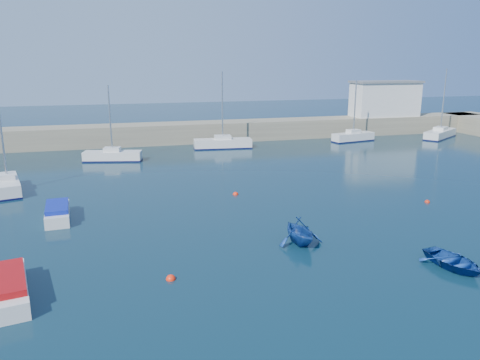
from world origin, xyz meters
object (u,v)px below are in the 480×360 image
object	(u,v)px
sailboat_5	(113,156)
sailboat_7	(353,137)
dinghy_left	(300,231)
sailboat_6	(223,143)
motorboat_1	(58,212)
motorboat_0	(6,288)
harbor_office	(385,100)
sailboat_8	(440,134)
dinghy_center	(453,261)
sailboat_3	(8,185)

from	to	relation	value
sailboat_5	sailboat_7	xyz separation A→B (m)	(32.16, 4.77, 0.05)
sailboat_5	dinghy_left	world-z (taller)	sailboat_5
sailboat_6	motorboat_1	distance (m)	29.62
sailboat_7	motorboat_0	xyz separation A→B (m)	(-37.35, -35.56, -0.11)
sailboat_5	harbor_office	bearing A→B (deg)	-62.28
sailboat_7	dinghy_left	distance (m)	39.46
harbor_office	sailboat_8	world-z (taller)	sailboat_8
sailboat_5	sailboat_7	world-z (taller)	sailboat_5
sailboat_6	sailboat_7	bearing A→B (deg)	-83.38
sailboat_6	sailboat_8	world-z (taller)	sailboat_8
sailboat_8	motorboat_1	distance (m)	54.89
sailboat_7	dinghy_left	xyz separation A→B (m)	(-21.72, -32.94, 0.17)
sailboat_5	dinghy_center	distance (m)	37.58
sailboat_3	motorboat_0	distance (m)	20.34
sailboat_8	motorboat_0	bearing A→B (deg)	91.19
harbor_office	dinghy_left	xyz separation A→B (m)	(-29.86, -38.56, -4.28)
sailboat_7	motorboat_1	distance (m)	43.50
sailboat_8	motorboat_0	world-z (taller)	sailboat_8
motorboat_1	dinghy_center	world-z (taller)	motorboat_1
sailboat_5	motorboat_1	xyz separation A→B (m)	(-3.97, -19.45, -0.10)
harbor_office	motorboat_1	bearing A→B (deg)	-146.03
sailboat_7	dinghy_left	bearing A→B (deg)	135.28
sailboat_5	dinghy_left	bearing A→B (deg)	-146.38
motorboat_0	dinghy_center	xyz separation A→B (m)	(22.20, -2.71, -0.17)
harbor_office	motorboat_1	xyz separation A→B (m)	(-44.28, -29.83, -4.59)
sailboat_3	dinghy_left	size ratio (longest dim) A/B	2.55
sailboat_3	motorboat_1	size ratio (longest dim) A/B	1.77
motorboat_0	dinghy_left	xyz separation A→B (m)	(15.63, 2.62, 0.28)
motorboat_0	motorboat_1	distance (m)	11.40
sailboat_8	sailboat_7	bearing A→B (deg)	53.52
sailboat_5	sailboat_8	size ratio (longest dim) A/B	0.85
dinghy_left	harbor_office	bearing A→B (deg)	47.55
harbor_office	sailboat_5	distance (m)	41.87
sailboat_8	motorboat_0	distance (m)	61.60
sailboat_6	motorboat_1	xyz separation A→B (m)	(-17.55, -23.87, -0.15)
harbor_office	sailboat_6	size ratio (longest dim) A/B	1.05
sailboat_3	sailboat_5	world-z (taller)	sailboat_5
dinghy_center	dinghy_left	world-z (taller)	dinghy_left
sailboat_5	motorboat_1	bearing A→B (deg)	-178.27
sailboat_8	motorboat_0	xyz separation A→B (m)	(-50.85, -34.78, -0.10)
sailboat_5	dinghy_center	world-z (taller)	sailboat_5
sailboat_7	sailboat_8	bearing A→B (deg)	-104.63
sailboat_3	sailboat_7	world-z (taller)	sailboat_7
dinghy_center	sailboat_8	bearing A→B (deg)	44.93
dinghy_center	sailboat_5	bearing A→B (deg)	109.24
motorboat_1	dinghy_center	size ratio (longest dim) A/B	1.28
sailboat_6	dinghy_center	xyz separation A→B (m)	(3.44, -37.92, -0.29)
sailboat_7	dinghy_left	size ratio (longest dim) A/B	2.64
sailboat_5	sailboat_3	bearing A→B (deg)	154.40
sailboat_6	motorboat_1	size ratio (longest dim) A/B	2.12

